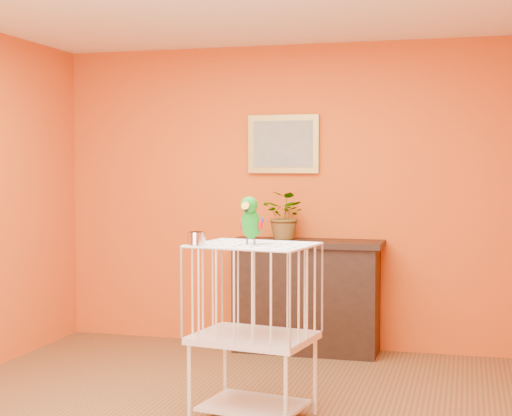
% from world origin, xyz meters
% --- Properties ---
extents(room_shell, '(4.50, 4.50, 4.50)m').
position_xyz_m(room_shell, '(0.00, 0.00, 1.58)').
color(room_shell, '#C34C12').
rests_on(room_shell, ground).
extents(console_cabinet, '(1.27, 0.46, 0.94)m').
position_xyz_m(console_cabinet, '(0.24, 2.03, 0.47)').
color(console_cabinet, black).
rests_on(console_cabinet, ground).
extents(potted_plant, '(0.49, 0.51, 0.32)m').
position_xyz_m(potted_plant, '(0.07, 2.06, 1.10)').
color(potted_plant, '#26722D').
rests_on(potted_plant, console_cabinet).
extents(framed_picture, '(0.62, 0.04, 0.50)m').
position_xyz_m(framed_picture, '(0.00, 2.22, 1.75)').
color(framed_picture, '#B0943F').
rests_on(framed_picture, room_shell).
extents(birdcage, '(0.78, 0.64, 1.08)m').
position_xyz_m(birdcage, '(0.28, 0.23, 0.56)').
color(birdcage, silver).
rests_on(birdcage, ground).
extents(feed_cup, '(0.11, 0.11, 0.08)m').
position_xyz_m(feed_cup, '(-0.03, 0.07, 1.13)').
color(feed_cup, silver).
rests_on(feed_cup, birdcage).
extents(parrot, '(0.15, 0.26, 0.30)m').
position_xyz_m(parrot, '(0.27, 0.19, 1.23)').
color(parrot, '#59544C').
rests_on(parrot, birdcage).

